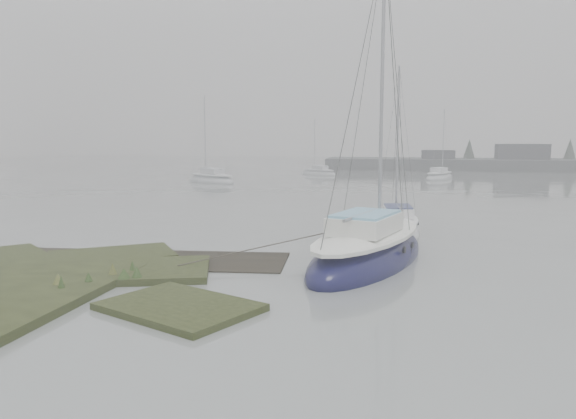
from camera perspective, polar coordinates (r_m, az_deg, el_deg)
The scene contains 6 objects.
ground at distance 43.20m, azimuth 4.00°, elevation 1.89°, with size 160.00×160.00×0.00m, color slate.
sailboat_main at distance 18.44m, azimuth 8.15°, elevation -4.44°, with size 4.72×8.24×11.05m.
sailboat_white at distance 24.70m, azimuth 11.01°, elevation -1.76°, with size 2.35×5.62×7.71m.
sailboat_far_a at distance 51.75m, azimuth -7.82°, elevation 3.03°, with size 6.10×4.90×8.46m.
sailboat_far_b at distance 57.49m, azimuth 15.13°, elevation 3.24°, with size 3.81×5.53×7.47m.
sailboat_far_c at distance 61.86m, azimuth 3.13°, elevation 3.73°, with size 4.76×3.93×6.65m.
Camera 1 is at (5.61, -12.64, 4.08)m, focal length 35.00 mm.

